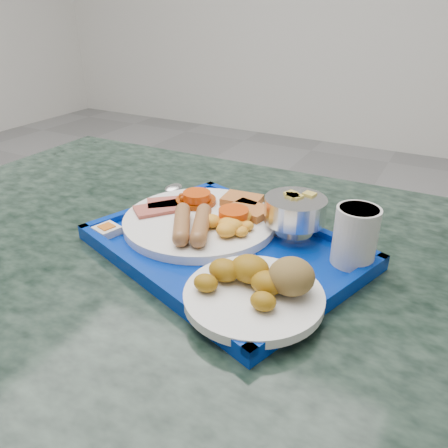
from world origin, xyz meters
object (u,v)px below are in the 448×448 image
at_px(bread_plate, 259,287).
at_px(main_plate, 205,218).
at_px(tray, 224,248).
at_px(juice_cup, 356,234).
at_px(table, 199,344).
at_px(fruit_bowl, 295,210).

bearing_deg(bread_plate, main_plate, 139.25).
distance_m(tray, juice_cup, 0.21).
bearing_deg(juice_cup, table, -165.99).
bearing_deg(main_plate, juice_cup, 0.54).
xyz_separation_m(table, fruit_bowl, (0.13, 0.10, 0.27)).
distance_m(main_plate, fruit_bowl, 0.16).
height_order(table, tray, tray).
height_order(main_plate, bread_plate, bread_plate).
bearing_deg(juice_cup, fruit_bowl, 159.84).
bearing_deg(table, main_plate, 106.21).
relative_size(table, juice_cup, 14.48).
bearing_deg(table, bread_plate, -30.22).
bearing_deg(juice_cup, bread_plate, -119.82).
relative_size(tray, fruit_bowl, 4.79).
xyz_separation_m(tray, fruit_bowl, (0.09, 0.09, 0.05)).
height_order(table, bread_plate, bread_plate).
bearing_deg(juice_cup, tray, -165.92).
bearing_deg(fruit_bowl, tray, -134.02).
distance_m(table, main_plate, 0.25).
xyz_separation_m(bread_plate, juice_cup, (0.09, 0.15, 0.03)).
height_order(table, main_plate, main_plate).
relative_size(tray, juice_cup, 5.44).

